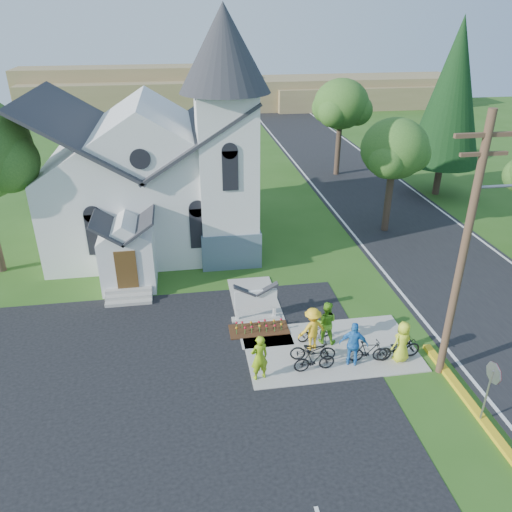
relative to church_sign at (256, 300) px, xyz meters
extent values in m
plane|color=#2B5418|center=(1.20, -3.20, -1.03)|extent=(120.00, 120.00, 0.00)
cube|color=black|center=(-5.80, -5.20, -1.02)|extent=(20.00, 16.00, 0.02)
cube|color=black|center=(11.20, 11.80, -1.02)|extent=(8.00, 90.00, 0.02)
cube|color=#A09D91|center=(2.70, -2.70, -1.00)|extent=(7.00, 4.00, 0.05)
cube|color=white|center=(-4.80, 9.80, 1.47)|extent=(11.00, 9.00, 5.00)
cube|color=slate|center=(-0.50, 6.50, -0.03)|extent=(3.20, 3.20, 2.00)
cube|color=white|center=(-0.50, 6.50, 3.47)|extent=(3.00, 3.00, 9.00)
cone|color=#25252A|center=(-0.50, 6.50, 9.97)|extent=(4.50, 4.50, 4.00)
cube|color=white|center=(-5.80, 4.10, 0.37)|extent=(2.60, 2.40, 2.80)
cube|color=#503517|center=(-5.80, 2.87, 0.47)|extent=(1.00, 0.10, 2.00)
cube|color=#A09D91|center=(0.00, 0.00, -0.98)|extent=(2.20, 0.40, 0.10)
cube|color=white|center=(-0.85, 0.00, -0.48)|extent=(0.12, 0.12, 1.00)
cube|color=white|center=(0.85, 0.00, -0.48)|extent=(0.12, 0.12, 1.00)
cube|color=white|center=(0.00, 0.00, 0.02)|extent=(1.90, 0.14, 0.90)
cube|color=#34190E|center=(0.00, -0.90, -0.99)|extent=(2.60, 1.10, 0.07)
cylinder|color=#4A3525|center=(6.50, -4.70, 3.97)|extent=(0.28, 0.28, 10.00)
cube|color=#4A3525|center=(6.50, -4.70, 8.17)|extent=(2.20, 0.14, 0.14)
cube|color=#4A3525|center=(6.50, -4.70, 7.57)|extent=(1.60, 0.12, 0.12)
cylinder|color=gray|center=(7.60, -4.70, 6.47)|extent=(2.20, 0.10, 0.10)
cylinder|color=gray|center=(6.60, -7.40, 0.07)|extent=(0.07, 0.07, 2.20)
cylinder|color=#B21414|center=(6.65, -7.40, 1.07)|extent=(0.04, 0.76, 0.76)
cylinder|color=#37261E|center=(9.70, 8.80, 1.00)|extent=(0.44, 0.44, 4.05)
ellipsoid|color=#30591E|center=(9.70, 8.80, 4.22)|extent=(4.00, 4.00, 3.60)
cylinder|color=#37261E|center=(10.20, 20.80, 1.22)|extent=(0.44, 0.44, 4.50)
ellipsoid|color=#30591E|center=(10.20, 20.80, 4.79)|extent=(4.40, 4.40, 3.96)
cylinder|color=#37261E|center=(16.20, 14.80, 0.17)|extent=(0.50, 0.50, 2.40)
cone|color=black|center=(16.20, 14.80, 6.37)|extent=(5.20, 5.20, 10.00)
cube|color=olive|center=(7.20, 52.80, 0.97)|extent=(60.00, 8.00, 4.00)
cube|color=olive|center=(-8.80, 54.80, 1.77)|extent=(30.00, 6.00, 5.60)
cube|color=olive|center=(23.20, 50.80, 0.47)|extent=(25.00, 6.00, 3.00)
imported|color=#8CB815|center=(-0.50, -4.04, -0.02)|extent=(0.79, 0.62, 1.92)
imported|color=black|center=(1.78, -3.29, -0.50)|extent=(1.89, 0.92, 0.95)
imported|color=#68B822|center=(2.60, -2.18, -0.02)|extent=(1.13, 1.01, 1.91)
imported|color=black|center=(1.67, -3.94, -0.48)|extent=(1.67, 0.53, 0.99)
imported|color=#297DD0|center=(3.26, -3.79, -0.02)|extent=(1.21, 0.82, 1.90)
imported|color=black|center=(2.21, -1.97, -0.56)|extent=(1.67, 0.90, 0.84)
imported|color=yellow|center=(1.93, -2.53, -0.03)|extent=(1.35, 0.97, 1.89)
imported|color=black|center=(3.92, -3.73, -0.49)|extent=(1.65, 0.64, 0.97)
imported|color=#D0E12A|center=(5.24, -3.84, -0.10)|extent=(0.99, 0.81, 1.76)
imported|color=black|center=(5.17, -3.74, -0.48)|extent=(1.93, 0.82, 0.98)
camera|label=1|loc=(-2.95, -18.80, 11.67)|focal=35.00mm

